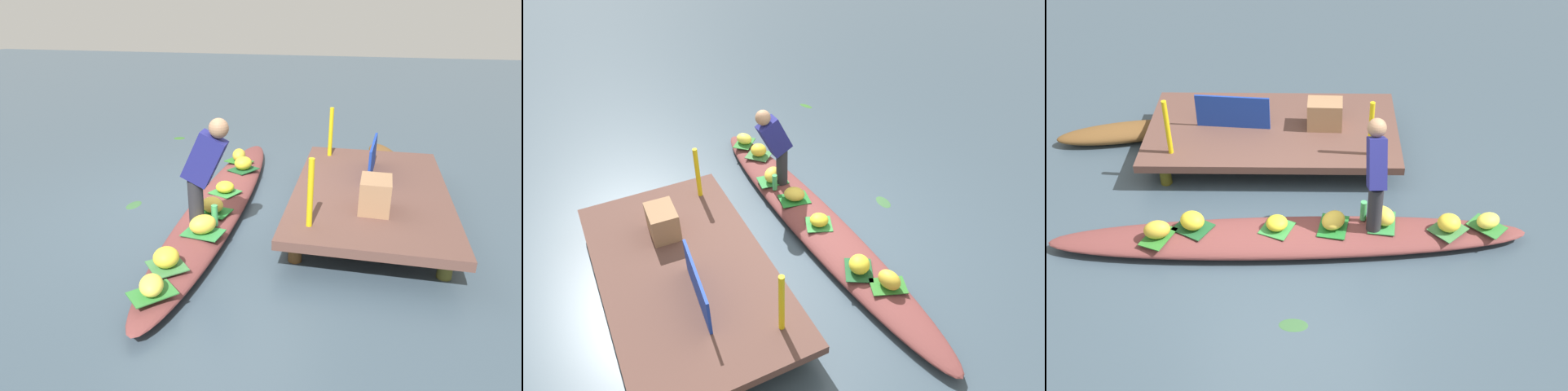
# 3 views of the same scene
# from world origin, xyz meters

# --- Properties ---
(canal_water) EXTENTS (40.00, 40.00, 0.00)m
(canal_water) POSITION_xyz_m (0.00, 0.00, 0.00)
(canal_water) COLOR #394A58
(canal_water) RESTS_ON ground
(dock_platform) EXTENTS (3.20, 1.80, 0.37)m
(dock_platform) POSITION_xyz_m (-0.27, 1.84, 0.31)
(dock_platform) COLOR brown
(dock_platform) RESTS_ON ground
(vendor_boat) EXTENTS (5.20, 0.90, 0.20)m
(vendor_boat) POSITION_xyz_m (0.00, 0.00, 0.10)
(vendor_boat) COLOR brown
(vendor_boat) RESTS_ON ground
(moored_boat) EXTENTS (1.89, 0.84, 0.21)m
(moored_boat) POSITION_xyz_m (-2.24, 2.11, 0.10)
(moored_boat) COLOR brown
(moored_boat) RESTS_ON ground
(leaf_mat_0) EXTENTS (0.36, 0.44, 0.01)m
(leaf_mat_0) POSITION_xyz_m (0.48, 0.07, 0.21)
(leaf_mat_0) COLOR #1F6F2A
(leaf_mat_0) RESTS_ON vendor_boat
(banana_bunch_0) EXTENTS (0.36, 0.37, 0.17)m
(banana_bunch_0) POSITION_xyz_m (0.48, 0.07, 0.29)
(banana_bunch_0) COLOR gold
(banana_bunch_0) RESTS_ON vendor_boat
(leaf_mat_1) EXTENTS (0.34, 0.44, 0.01)m
(leaf_mat_1) POSITION_xyz_m (1.01, 0.14, 0.21)
(leaf_mat_1) COLOR #328641
(leaf_mat_1) RESTS_ON vendor_boat
(banana_bunch_1) EXTENTS (0.36, 0.36, 0.20)m
(banana_bunch_1) POSITION_xyz_m (1.01, 0.14, 0.31)
(banana_bunch_1) COLOR yellow
(banana_bunch_1) RESTS_ON vendor_boat
(leaf_mat_2) EXTENTS (0.48, 0.45, 0.01)m
(leaf_mat_2) POSITION_xyz_m (-1.03, 0.04, 0.21)
(leaf_mat_2) COLOR #1C532A
(leaf_mat_2) RESTS_ON vendor_boat
(banana_bunch_2) EXTENTS (0.35, 0.34, 0.19)m
(banana_bunch_2) POSITION_xyz_m (-1.03, 0.04, 0.30)
(banana_bunch_2) COLOR yellow
(banana_bunch_2) RESTS_ON vendor_boat
(leaf_mat_3) EXTENTS (0.47, 0.46, 0.01)m
(leaf_mat_3) POSITION_xyz_m (1.72, 0.04, 0.21)
(leaf_mat_3) COLOR #3E7A42
(leaf_mat_3) RESTS_ON vendor_boat
(banana_bunch_3) EXTENTS (0.29, 0.28, 0.18)m
(banana_bunch_3) POSITION_xyz_m (1.72, 0.04, 0.30)
(banana_bunch_3) COLOR yellow
(banana_bunch_3) RESTS_ON vendor_boat
(leaf_mat_4) EXTENTS (0.41, 0.42, 0.01)m
(leaf_mat_4) POSITION_xyz_m (-0.13, 0.03, 0.21)
(leaf_mat_4) COLOR #34863D
(leaf_mat_4) RESTS_ON vendor_boat
(banana_bunch_4) EXTENTS (0.33, 0.33, 0.14)m
(banana_bunch_4) POSITION_xyz_m (-0.13, 0.03, 0.28)
(banana_bunch_4) COLOR yellow
(banana_bunch_4) RESTS_ON vendor_boat
(leaf_mat_5) EXTENTS (0.38, 0.46, 0.01)m
(leaf_mat_5) POSITION_xyz_m (-1.38, -0.12, 0.21)
(leaf_mat_5) COLOR #2D7529
(leaf_mat_5) RESTS_ON vendor_boat
(banana_bunch_5) EXTENTS (0.31, 0.25, 0.20)m
(banana_bunch_5) POSITION_xyz_m (-1.38, -0.12, 0.30)
(banana_bunch_5) COLOR gold
(banana_bunch_5) RESTS_ON vendor_boat
(leaf_mat_6) EXTENTS (0.45, 0.44, 0.01)m
(leaf_mat_6) POSITION_xyz_m (2.15, 0.10, 0.21)
(leaf_mat_6) COLOR #317A34
(leaf_mat_6) RESTS_ON vendor_boat
(banana_bunch_6) EXTENTS (0.33, 0.29, 0.16)m
(banana_bunch_6) POSITION_xyz_m (2.15, 0.10, 0.29)
(banana_bunch_6) COLOR #F6E54C
(banana_bunch_6) RESTS_ON vendor_boat
(vendor_person) EXTENTS (0.21, 0.50, 1.21)m
(vendor_person) POSITION_xyz_m (0.91, 0.15, 0.89)
(vendor_person) COLOR #28282D
(vendor_person) RESTS_ON vendor_boat
(water_bottle) EXTENTS (0.07, 0.07, 0.24)m
(water_bottle) POSITION_xyz_m (0.81, 0.20, 0.32)
(water_bottle) COLOR #45B362
(water_bottle) RESTS_ON vendor_boat
(market_banner) EXTENTS (0.94, 0.11, 0.44)m
(market_banner) POSITION_xyz_m (-0.77, 1.84, 0.59)
(market_banner) COLOR #1838A0
(market_banner) RESTS_ON dock_platform
(railing_post_west) EXTENTS (0.06, 0.06, 0.71)m
(railing_post_west) POSITION_xyz_m (-1.47, 1.24, 0.72)
(railing_post_west) COLOR gold
(railing_post_west) RESTS_ON dock_platform
(railing_post_east) EXTENTS (0.06, 0.06, 0.71)m
(railing_post_east) POSITION_xyz_m (0.93, 1.24, 0.72)
(railing_post_east) COLOR gold
(railing_post_east) RESTS_ON dock_platform
(produce_crate) EXTENTS (0.45, 0.33, 0.36)m
(produce_crate) POSITION_xyz_m (0.40, 1.87, 0.55)
(produce_crate) COLOR #966F4E
(produce_crate) RESTS_ON dock_platform
(drifting_plant_0) EXTENTS (0.29, 0.18, 0.01)m
(drifting_plant_0) POSITION_xyz_m (0.08, -1.15, 0.00)
(drifting_plant_0) COLOR #366237
(drifting_plant_0) RESTS_ON ground
(drifting_plant_2) EXTENTS (0.26, 0.27, 0.01)m
(drifting_plant_2) POSITION_xyz_m (-3.13, -1.82, 0.00)
(drifting_plant_2) COLOR #326527
(drifting_plant_2) RESTS_ON ground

